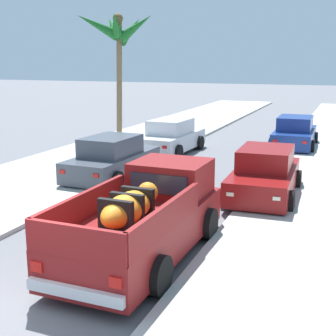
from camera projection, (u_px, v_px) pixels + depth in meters
The scene contains 9 objects.
sidewalk_left at pixel (98, 157), 20.30m from camera, with size 5.28×60.00×0.12m, color #B2AFA8.
curb_left at pixel (123, 159), 19.86m from camera, with size 0.16×60.00×0.10m, color silver.
curb_right at pixel (305, 174), 17.22m from camera, with size 0.16×60.00×0.10m, color silver.
pickup_truck at pixel (146, 219), 10.06m from camera, with size 2.28×5.24×1.80m.
car_right_near at pixel (265, 175), 14.37m from camera, with size 2.13×4.31×1.54m.
car_left_mid at pixel (171, 137), 21.39m from camera, with size 2.20×4.33×1.54m.
car_right_mid at pixel (112, 159), 16.61m from camera, with size 2.15×4.32×1.54m.
car_left_far at pixel (295, 133), 22.49m from camera, with size 2.08×4.28×1.54m.
palm_tree_right_fore at pixel (119, 34), 23.27m from camera, with size 3.73×3.40×6.50m.
Camera 1 is at (5.13, -5.42, 4.12)m, focal length 50.22 mm.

